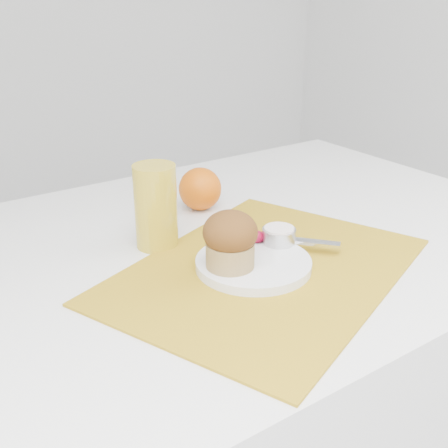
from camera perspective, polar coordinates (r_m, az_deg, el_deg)
table at (r=1.19m, az=0.17°, el=-17.98°), size 1.20×0.80×0.75m
placemat at (r=0.87m, az=4.25°, el=-4.67°), size 0.59×0.52×0.00m
plate at (r=0.87m, az=3.01°, el=-4.03°), size 0.19×0.19×0.01m
ramekin at (r=0.92m, az=5.60°, el=-1.20°), size 0.06×0.06×0.02m
cream at (r=0.92m, az=5.63°, el=-0.53°), size 0.06×0.06×0.01m
raspberry_near at (r=0.90m, az=1.91°, el=-1.96°), size 0.02×0.02×0.02m
raspberry_far at (r=0.92m, az=3.39°, el=-1.28°), size 0.02×0.02×0.02m
butter_knife at (r=0.93m, az=5.26°, el=-1.46°), size 0.15×0.17×0.01m
orange at (r=1.10m, az=-2.45°, el=3.59°), size 0.08×0.08×0.08m
juice_glass at (r=0.93m, az=-6.94°, el=1.78°), size 0.09×0.09×0.14m
muffin at (r=0.83m, az=0.63°, el=-1.57°), size 0.08×0.08×0.09m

